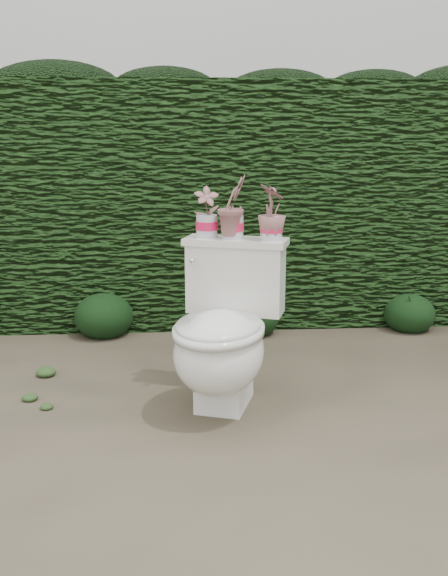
{
  "coord_description": "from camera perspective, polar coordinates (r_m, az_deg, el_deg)",
  "views": [
    {
      "loc": [
        0.02,
        -2.94,
        1.28
      ],
      "look_at": [
        0.23,
        0.05,
        0.55
      ],
      "focal_mm": 40.0,
      "sensor_mm": 36.0,
      "label": 1
    }
  ],
  "objects": [
    {
      "name": "liriope_clump_3",
      "position": [
        4.17,
        2.55,
        -2.21
      ],
      "size": [
        0.34,
        0.34,
        0.28
      ],
      "primitive_type": "ellipsoid",
      "color": "black",
      "rests_on": "ground"
    },
    {
      "name": "liriope_clump_4",
      "position": [
        4.43,
        16.18,
        -1.86
      ],
      "size": [
        0.33,
        0.33,
        0.27
      ],
      "primitive_type": "ellipsoid",
      "color": "black",
      "rests_on": "ground"
    },
    {
      "name": "ground",
      "position": [
        3.21,
        -4.06,
        -9.86
      ],
      "size": [
        60.0,
        60.0,
        0.0
      ],
      "primitive_type": "plane",
      "color": "brown",
      "rests_on": "ground"
    },
    {
      "name": "toilet",
      "position": [
        3.0,
        -0.06,
        -4.24
      ],
      "size": [
        0.65,
        0.79,
        0.78
      ],
      "rotation": [
        0.0,
        0.0,
        -0.33
      ],
      "color": "silver",
      "rests_on": "ground"
    },
    {
      "name": "potted_plant_right",
      "position": [
        3.07,
        4.26,
        6.6
      ],
      "size": [
        0.18,
        0.18,
        0.25
      ],
      "primitive_type": "imported",
      "rotation": [
        0.0,
        0.0,
        1.95
      ],
      "color": "#367023",
      "rests_on": "toilet"
    },
    {
      "name": "potted_plant_center",
      "position": [
        3.11,
        0.78,
        7.1
      ],
      "size": [
        0.2,
        0.21,
        0.29
      ],
      "primitive_type": "imported",
      "rotation": [
        0.0,
        0.0,
        0.92
      ],
      "color": "#367023",
      "rests_on": "toilet"
    },
    {
      "name": "liriope_clump_2",
      "position": [
        4.21,
        -10.65,
        -2.09
      ],
      "size": [
        0.38,
        0.38,
        0.3
      ],
      "primitive_type": "ellipsoid",
      "color": "black",
      "rests_on": "ground"
    },
    {
      "name": "hedge",
      "position": [
        4.57,
        -4.26,
        7.62
      ],
      "size": [
        8.0,
        1.0,
        1.6
      ],
      "primitive_type": "cube",
      "color": "#214316",
      "rests_on": "ground"
    },
    {
      "name": "house_wall",
      "position": [
        8.99,
        -0.31,
        18.28
      ],
      "size": [
        8.0,
        3.5,
        4.0
      ],
      "primitive_type": "cube",
      "color": "silver",
      "rests_on": "ground"
    },
    {
      "name": "potted_plant_left",
      "position": [
        3.15,
        -1.54,
        6.64
      ],
      "size": [
        0.13,
        0.09,
        0.23
      ],
      "primitive_type": "imported",
      "rotation": [
        0.0,
        0.0,
        0.07
      ],
      "color": "#367023",
      "rests_on": "toilet"
    }
  ]
}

